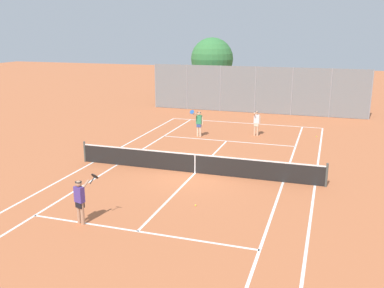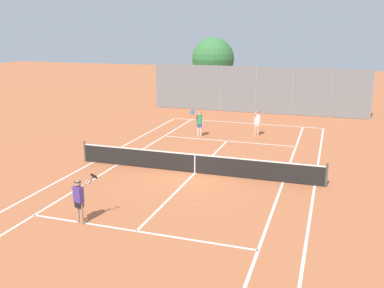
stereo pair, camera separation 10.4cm
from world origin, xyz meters
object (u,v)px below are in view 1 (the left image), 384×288
at_px(player_far_left, 199,122).
at_px(player_near_side, 80,199).
at_px(loose_tennis_ball_0, 317,136).
at_px(tree_behind_left, 212,60).
at_px(loose_tennis_ball_1, 195,205).
at_px(tennis_net, 195,163).
at_px(player_far_right, 256,122).

bearing_deg(player_far_left, player_near_side, -90.69).
distance_m(loose_tennis_ball_0, tree_behind_left, 15.18).
relative_size(player_near_side, player_far_left, 1.00).
bearing_deg(player_near_side, loose_tennis_ball_1, 39.05).
distance_m(tennis_net, player_far_right, 8.48).
height_order(tennis_net, loose_tennis_ball_1, tennis_net).
relative_size(tennis_net, loose_tennis_ball_0, 181.82).
height_order(player_far_left, loose_tennis_ball_1, player_far_left).
height_order(player_far_left, tree_behind_left, tree_behind_left).
bearing_deg(tree_behind_left, player_far_left, -77.95).
relative_size(player_far_left, loose_tennis_ball_1, 26.88).
bearing_deg(loose_tennis_ball_0, tree_behind_left, 132.63).
bearing_deg(tennis_net, player_far_left, 105.69).
bearing_deg(loose_tennis_ball_1, player_far_left, 106.47).
bearing_deg(player_near_side, player_far_right, 76.37).
bearing_deg(player_near_side, tennis_net, 71.80).
height_order(player_near_side, loose_tennis_ball_0, player_near_side).
height_order(tennis_net, player_far_left, player_far_left).
relative_size(loose_tennis_ball_0, loose_tennis_ball_1, 1.00).
distance_m(player_far_left, tree_behind_left, 13.62).
relative_size(loose_tennis_ball_1, tree_behind_left, 0.01).
height_order(loose_tennis_ball_0, loose_tennis_ball_1, same).
distance_m(loose_tennis_ball_0, loose_tennis_ball_1, 13.53).
bearing_deg(player_far_left, loose_tennis_ball_0, 17.07).
xyz_separation_m(player_far_left, loose_tennis_ball_1, (3.17, -10.74, -0.89)).
bearing_deg(tree_behind_left, loose_tennis_ball_0, -47.37).
relative_size(player_far_left, loose_tennis_ball_0, 26.88).
distance_m(player_far_right, tree_behind_left, 13.52).
bearing_deg(loose_tennis_ball_1, tennis_net, 107.92).
xyz_separation_m(tennis_net, player_far_left, (-1.96, 6.98, 0.42)).
bearing_deg(player_near_side, loose_tennis_ball_0, 64.92).
bearing_deg(player_near_side, player_far_left, 89.31).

